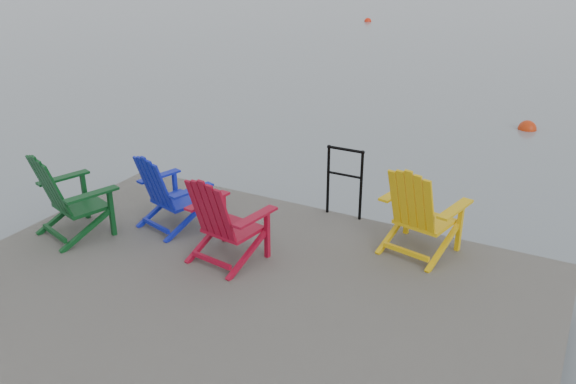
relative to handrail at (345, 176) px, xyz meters
The scene contains 9 objects.
ground 2.67m from the handrail, 95.83° to the right, with size 400.00×400.00×0.00m, color slate.
dock 2.56m from the handrail, 95.83° to the right, with size 6.00×5.00×1.40m.
handrail is the anchor object (origin of this frame).
chair_green 3.26m from the handrail, 142.69° to the right, with size 0.97×0.93×1.03m.
chair_blue 2.14m from the handrail, 143.32° to the right, with size 0.88×0.84×0.95m.
chair_red 1.78m from the handrail, 112.50° to the right, with size 0.88×0.83×1.00m.
chair_yellow 1.21m from the handrail, 24.47° to the right, with size 0.94×0.89×1.04m.
buoy_a 6.84m from the handrail, 78.60° to the left, with size 0.38×0.38×0.38m, color red.
buoy_b 21.88m from the handrail, 110.21° to the left, with size 0.33×0.33×0.33m, color red.
Camera 1 is at (2.89, -4.01, 3.80)m, focal length 38.00 mm.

